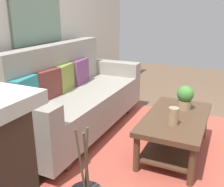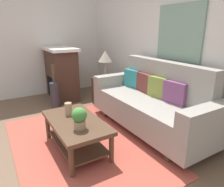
{
  "view_description": "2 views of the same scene",
  "coord_description": "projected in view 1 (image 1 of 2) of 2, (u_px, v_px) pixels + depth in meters",
  "views": [
    {
      "loc": [
        -2.41,
        -0.01,
        1.47
      ],
      "look_at": [
        0.0,
        1.11,
        0.6
      ],
      "focal_mm": 41.3,
      "sensor_mm": 36.0,
      "label": 1
    },
    {
      "loc": [
        2.41,
        -0.43,
        1.56
      ],
      "look_at": [
        -0.05,
        1.05,
        0.65
      ],
      "focal_mm": 32.96,
      "sensor_mm": 36.0,
      "label": 2
    }
  ],
  "objects": [
    {
      "name": "couch",
      "position": [
        74.0,
        98.0,
        3.19
      ],
      "size": [
        2.18,
        0.84,
        1.08
      ],
      "color": "gray",
      "rests_on": "ground_plane"
    },
    {
      "name": "floor_vase_branch_b",
      "position": [
        80.0,
        162.0,
        1.3
      ],
      "size": [
        0.02,
        0.05,
        0.36
      ],
      "primitive_type": "cylinder",
      "rotation": [
        -0.1,
        -0.02,
        0.0
      ],
      "color": "brown",
      "rests_on": "floor_vase"
    },
    {
      "name": "wall_back",
      "position": [
        26.0,
        21.0,
        3.01
      ],
      "size": [
        5.32,
        0.1,
        2.7
      ],
      "primitive_type": "cube",
      "color": "silver",
      "rests_on": "ground_plane"
    },
    {
      "name": "floor_vase_branch_c",
      "position": [
        86.0,
        164.0,
        1.28
      ],
      "size": [
        0.05,
        0.01,
        0.36
      ],
      "primitive_type": "cylinder",
      "rotation": [
        0.01,
        -0.1,
        0.0
      ],
      "color": "brown",
      "rests_on": "floor_vase"
    },
    {
      "name": "floor_vase_branch_a",
      "position": [
        86.0,
        160.0,
        1.32
      ],
      "size": [
        0.02,
        0.03,
        0.36
      ],
      "primitive_type": "cylinder",
      "rotation": [
        0.05,
        0.03,
        0.0
      ],
      "color": "brown",
      "rests_on": "floor_vase"
    },
    {
      "name": "tabletop_vase",
      "position": [
        173.0,
        116.0,
        2.43
      ],
      "size": [
        0.1,
        0.1,
        0.17
      ],
      "primitive_type": "cylinder",
      "color": "tan",
      "rests_on": "coffee_table"
    },
    {
      "name": "framed_painting",
      "position": [
        37.0,
        8.0,
        3.04
      ],
      "size": [
        0.86,
        0.03,
        0.85
      ],
      "primitive_type": "cube",
      "color": "gray"
    },
    {
      "name": "area_rug",
      "position": [
        163.0,
        154.0,
        2.74
      ],
      "size": [
        2.63,
        1.7,
        0.01
      ],
      "primitive_type": "cube",
      "color": "#B24C3D",
      "rests_on": "ground_plane"
    },
    {
      "name": "coffee_table",
      "position": [
        175.0,
        126.0,
        2.68
      ],
      "size": [
        1.1,
        0.6,
        0.43
      ],
      "color": "#513826",
      "rests_on": "ground_plane"
    },
    {
      "name": "throw_pillow_plum",
      "position": [
        79.0,
        72.0,
        3.45
      ],
      "size": [
        0.37,
        0.16,
        0.32
      ],
      "primitive_type": "cube",
      "rotation": [
        0.0,
        0.0,
        0.1
      ],
      "color": "#7A4270",
      "rests_on": "couch"
    },
    {
      "name": "potted_plant_tabletop",
      "position": [
        185.0,
        97.0,
        2.8
      ],
      "size": [
        0.18,
        0.18,
        0.26
      ],
      "color": "tan",
      "rests_on": "coffee_table"
    },
    {
      "name": "throw_pillow_olive",
      "position": [
        65.0,
        77.0,
        3.16
      ],
      "size": [
        0.37,
        0.17,
        0.32
      ],
      "primitive_type": "cube",
      "rotation": [
        0.0,
        0.0,
        0.14
      ],
      "color": "olive",
      "rests_on": "couch"
    },
    {
      "name": "throw_pillow_maroon",
      "position": [
        47.0,
        84.0,
        2.87
      ],
      "size": [
        0.37,
        0.15,
        0.32
      ],
      "primitive_type": "cube",
      "rotation": [
        0.0,
        0.0,
        -0.09
      ],
      "color": "brown",
      "rests_on": "couch"
    },
    {
      "name": "ground_plane",
      "position": [
        213.0,
        166.0,
        2.54
      ],
      "size": [
        9.32,
        9.32,
        0.0
      ],
      "primitive_type": "plane",
      "color": "brown"
    },
    {
      "name": "throw_pillow_teal",
      "position": [
        26.0,
        93.0,
        2.58
      ],
      "size": [
        0.37,
        0.17,
        0.32
      ],
      "primitive_type": "cube",
      "rotation": [
        0.0,
        0.0,
        0.13
      ],
      "color": "teal",
      "rests_on": "couch"
    }
  ]
}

